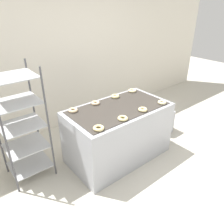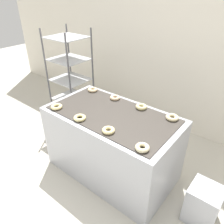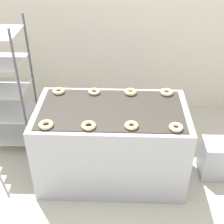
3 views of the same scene
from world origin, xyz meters
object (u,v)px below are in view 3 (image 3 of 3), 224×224
baking_rack_cart (5,88)px  donut_near_midright (131,125)px  glaze_bin (215,159)px  donut_far_left (59,91)px  donut_far_midright (130,92)px  donut_near_left (46,125)px  donut_far_midleft (94,92)px  fryer_machine (112,143)px  donut_near_midleft (89,125)px  donut_far_right (167,92)px  donut_near_right (176,127)px

baking_rack_cart → donut_near_midright: 1.60m
glaze_bin → donut_far_left: 1.83m
baking_rack_cart → donut_far_midright: (1.40, -0.18, 0.08)m
donut_far_midright → donut_near_left: bearing=-141.4°
donut_far_midleft → donut_far_midright: bearing=0.6°
fryer_machine → glaze_bin: fryer_machine is taller
donut_near_left → donut_near_midright: 0.76m
donut_near_midleft → donut_near_midright: 0.38m
fryer_machine → donut_far_right: (0.56, 0.31, 0.45)m
glaze_bin → donut_near_midright: bearing=-160.7°
donut_far_midright → donut_far_right: donut_far_midright is taller
glaze_bin → donut_far_midright: 1.17m
donut_near_midright → donut_far_midleft: (-0.38, 0.59, -0.00)m
fryer_machine → donut_near_left: donut_near_left is taller
donut_far_right → donut_far_midleft: bearing=-179.0°
donut_near_midright → donut_far_midleft: bearing=122.9°
donut_near_midright → donut_far_midleft: same height
donut_far_left → donut_far_right: (1.13, 0.02, 0.00)m
baking_rack_cart → donut_far_midright: size_ratio=11.99×
fryer_machine → donut_far_midleft: bearing=122.8°
donut_near_right → donut_far_right: size_ratio=0.94×
donut_near_left → donut_far_midright: 0.97m
donut_near_left → fryer_machine: bearing=28.0°
donut_near_left → donut_far_right: donut_far_right is taller
baking_rack_cart → donut_near_left: 1.02m
glaze_bin → donut_near_right: size_ratio=3.36×
glaze_bin → donut_near_midleft: size_ratio=3.24×
baking_rack_cart → donut_near_left: bearing=-50.5°
donut_near_right → donut_far_right: (-0.02, 0.61, 0.00)m
donut_far_midright → donut_far_right: (0.38, 0.01, -0.00)m
fryer_machine → baking_rack_cart: bearing=158.5°
fryer_machine → donut_near_midleft: size_ratio=11.40×
fryer_machine → donut_near_left: 0.79m
fryer_machine → donut_near_midright: 0.56m
glaze_bin → baking_rack_cart: bearing=169.3°
fryer_machine → donut_far_midright: bearing=58.2°
donut_near_midleft → donut_far_left: bearing=122.1°
donut_near_left → donut_near_right: (1.15, 0.00, 0.00)m
glaze_bin → donut_near_midright: size_ratio=3.41×
fryer_machine → donut_near_left: (-0.57, -0.30, 0.45)m
donut_near_midright → donut_near_right: size_ratio=0.99×
donut_near_midleft → donut_far_midright: size_ratio=1.02×
donut_near_midright → donut_near_midleft: bearing=-177.9°
donut_far_left → donut_far_midright: donut_far_midright is taller
donut_near_midleft → donut_far_midright: bearing=57.9°
donut_near_left → donut_near_midleft: 0.38m
fryer_machine → donut_far_right: size_ratio=11.15×
donut_near_right → donut_far_midleft: (-0.77, 0.60, -0.00)m
donut_far_midleft → donut_far_midright: 0.38m
donut_near_right → donut_far_right: 0.61m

